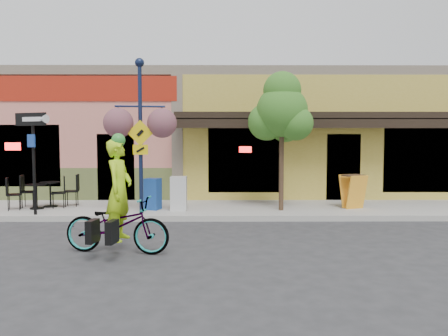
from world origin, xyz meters
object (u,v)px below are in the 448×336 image
(newspaper_box_blue, at_px, (153,194))
(cyclist_rider, at_px, (119,203))
(newspaper_box_grey, at_px, (179,193))
(building, at_px, (211,136))
(lamp_post, at_px, (141,136))
(bicycle, at_px, (117,225))
(street_tree, at_px, (282,141))
(one_way_sign, at_px, (34,164))

(newspaper_box_blue, bearing_deg, cyclist_rider, -70.09)
(newspaper_box_blue, relative_size, newspaper_box_grey, 0.93)
(building, xyz_separation_m, cyclist_rider, (-1.50, -10.08, -1.30))
(lamp_post, relative_size, newspaper_box_grey, 4.37)
(cyclist_rider, xyz_separation_m, newspaper_box_blue, (-0.02, 4.11, -0.36))
(bicycle, distance_m, street_tree, 5.61)
(street_tree, bearing_deg, newspaper_box_blue, 177.73)
(cyclist_rider, distance_m, newspaper_box_blue, 4.13)
(cyclist_rider, relative_size, newspaper_box_grey, 2.01)
(bicycle, height_order, newspaper_box_grey, newspaper_box_grey)
(bicycle, xyz_separation_m, lamp_post, (-0.18, 3.50, 1.68))
(newspaper_box_blue, bearing_deg, one_way_sign, -145.10)
(one_way_sign, relative_size, newspaper_box_grey, 2.83)
(street_tree, bearing_deg, bicycle, -132.61)
(lamp_post, distance_m, newspaper_box_blue, 1.75)
(bicycle, bearing_deg, street_tree, -33.30)
(cyclist_rider, bearing_deg, street_tree, -32.91)
(building, xyz_separation_m, one_way_sign, (-4.50, -6.78, -0.76))
(newspaper_box_blue, bearing_deg, building, 95.34)
(cyclist_rider, relative_size, lamp_post, 0.46)
(bicycle, height_order, cyclist_rider, cyclist_rider)
(newspaper_box_grey, bearing_deg, bicycle, -101.20)
(building, height_order, bicycle, building)
(building, height_order, one_way_sign, building)
(bicycle, xyz_separation_m, newspaper_box_blue, (0.03, 4.11, 0.06))
(one_way_sign, height_order, newspaper_box_blue, one_way_sign)
(newspaper_box_grey, bearing_deg, one_way_sign, -169.73)
(building, xyz_separation_m, street_tree, (2.10, -6.11, -0.15))
(one_way_sign, bearing_deg, newspaper_box_blue, 37.48)
(cyclist_rider, distance_m, one_way_sign, 4.49)
(street_tree, bearing_deg, one_way_sign, -174.20)
(one_way_sign, height_order, newspaper_box_grey, one_way_sign)
(newspaper_box_blue, xyz_separation_m, street_tree, (3.62, -0.14, 1.51))
(street_tree, bearing_deg, cyclist_rider, -132.22)
(one_way_sign, height_order, street_tree, street_tree)
(lamp_post, xyz_separation_m, one_way_sign, (-2.77, -0.20, -0.73))
(building, distance_m, bicycle, 10.34)
(building, distance_m, newspaper_box_grey, 6.35)
(one_way_sign, bearing_deg, street_tree, 28.00)
(newspaper_box_grey, bearing_deg, cyclist_rider, -100.51)
(building, height_order, newspaper_box_blue, building)
(bicycle, distance_m, lamp_post, 3.89)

